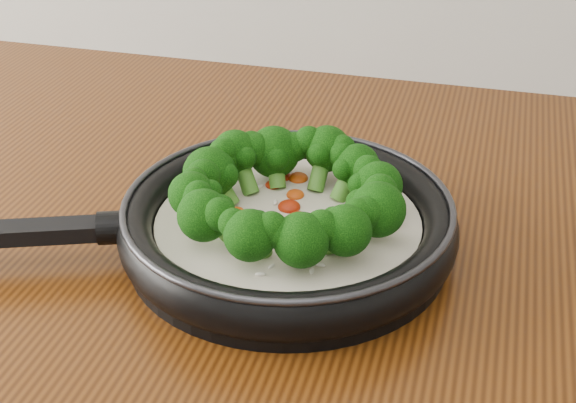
# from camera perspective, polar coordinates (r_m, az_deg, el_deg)

# --- Properties ---
(skillet) EXTENTS (0.50, 0.39, 0.09)m
(skillet) POSITION_cam_1_polar(r_m,az_deg,el_deg) (0.72, -0.21, -1.07)
(skillet) COLOR black
(skillet) RESTS_ON counter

